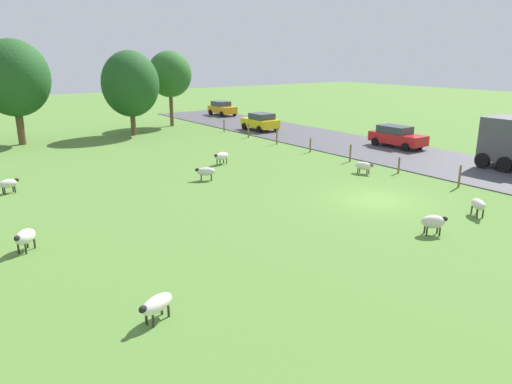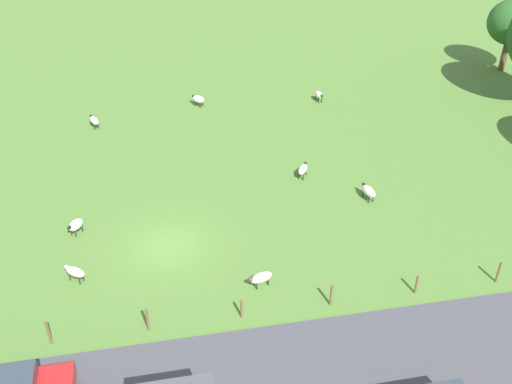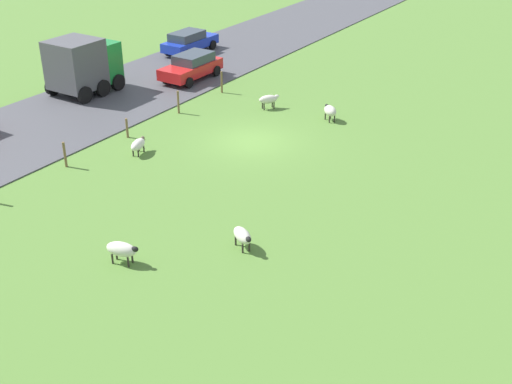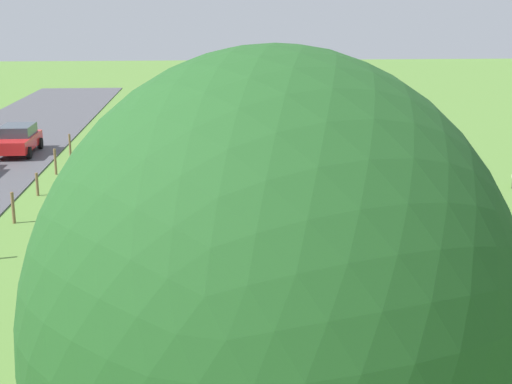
{
  "view_description": "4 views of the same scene",
  "coord_description": "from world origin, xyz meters",
  "px_view_note": "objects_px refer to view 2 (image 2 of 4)",
  "views": [
    {
      "loc": [
        -18.35,
        -15.02,
        7.04
      ],
      "look_at": [
        -5.8,
        2.38,
        0.83
      ],
      "focal_mm": 33.2,
      "sensor_mm": 36.0,
      "label": 1
    },
    {
      "loc": [
        23.71,
        0.16,
        19.31
      ],
      "look_at": [
        -2.3,
        5.04,
        1.17
      ],
      "focal_mm": 41.47,
      "sensor_mm": 36.0,
      "label": 2
    },
    {
      "loc": [
        -16.38,
        25.1,
        12.8
      ],
      "look_at": [
        -4.52,
        6.66,
        1.37
      ],
      "focal_mm": 46.24,
      "sensor_mm": 36.0,
      "label": 3
    },
    {
      "loc": [
        -1.54,
        33.1,
        7.8
      ],
      "look_at": [
        -3.62,
        6.88,
        0.99
      ],
      "focal_mm": 49.71,
      "sensor_mm": 36.0,
      "label": 4
    }
  ],
  "objects_px": {
    "sheep_0": "(198,99)",
    "sheep_4": "(75,272)",
    "sheep_2": "(369,191)",
    "sheep_3": "(319,95)",
    "sheep_7": "(261,278)",
    "sheep_6": "(303,169)",
    "sheep_1": "(94,121)",
    "sheep_5": "(75,225)"
  },
  "relations": [
    {
      "from": "sheep_0",
      "to": "sheep_4",
      "type": "xyz_separation_m",
      "value": [
        17.48,
        -7.66,
        -0.02
      ]
    },
    {
      "from": "sheep_0",
      "to": "sheep_2",
      "type": "height_order",
      "value": "sheep_0"
    },
    {
      "from": "sheep_3",
      "to": "sheep_7",
      "type": "relative_size",
      "value": 0.87
    },
    {
      "from": "sheep_2",
      "to": "sheep_4",
      "type": "xyz_separation_m",
      "value": [
        3.85,
        -15.83,
        -0.02
      ]
    },
    {
      "from": "sheep_0",
      "to": "sheep_6",
      "type": "distance_m",
      "value": 11.83
    },
    {
      "from": "sheep_0",
      "to": "sheep_6",
      "type": "relative_size",
      "value": 0.93
    },
    {
      "from": "sheep_0",
      "to": "sheep_2",
      "type": "distance_m",
      "value": 15.9
    },
    {
      "from": "sheep_1",
      "to": "sheep_3",
      "type": "xyz_separation_m",
      "value": [
        -1.06,
        16.23,
        0.02
      ]
    },
    {
      "from": "sheep_1",
      "to": "sheep_2",
      "type": "relative_size",
      "value": 0.98
    },
    {
      "from": "sheep_5",
      "to": "sheep_3",
      "type": "bearing_deg",
      "value": 127.7
    },
    {
      "from": "sheep_3",
      "to": "sheep_5",
      "type": "bearing_deg",
      "value": -52.3
    },
    {
      "from": "sheep_3",
      "to": "sheep_6",
      "type": "height_order",
      "value": "sheep_6"
    },
    {
      "from": "sheep_1",
      "to": "sheep_4",
      "type": "bearing_deg",
      "value": -1.09
    },
    {
      "from": "sheep_6",
      "to": "sheep_2",
      "type": "bearing_deg",
      "value": 45.78
    },
    {
      "from": "sheep_3",
      "to": "sheep_6",
      "type": "relative_size",
      "value": 0.93
    },
    {
      "from": "sheep_3",
      "to": "sheep_4",
      "type": "distance_m",
      "value": 23.44
    },
    {
      "from": "sheep_2",
      "to": "sheep_5",
      "type": "height_order",
      "value": "sheep_5"
    },
    {
      "from": "sheep_0",
      "to": "sheep_5",
      "type": "distance_m",
      "value": 15.87
    },
    {
      "from": "sheep_0",
      "to": "sheep_2",
      "type": "xyz_separation_m",
      "value": [
        13.63,
        8.18,
        -0.0
      ]
    },
    {
      "from": "sheep_2",
      "to": "sheep_6",
      "type": "height_order",
      "value": "sheep_2"
    },
    {
      "from": "sheep_2",
      "to": "sheep_7",
      "type": "relative_size",
      "value": 1.02
    },
    {
      "from": "sheep_4",
      "to": "sheep_5",
      "type": "height_order",
      "value": "sheep_5"
    },
    {
      "from": "sheep_1",
      "to": "sheep_5",
      "type": "relative_size",
      "value": 1.16
    },
    {
      "from": "sheep_5",
      "to": "sheep_6",
      "type": "distance_m",
      "value": 13.35
    },
    {
      "from": "sheep_2",
      "to": "sheep_6",
      "type": "xyz_separation_m",
      "value": [
        -2.97,
        -3.05,
        -0.03
      ]
    },
    {
      "from": "sheep_0",
      "to": "sheep_1",
      "type": "height_order",
      "value": "sheep_0"
    },
    {
      "from": "sheep_1",
      "to": "sheep_7",
      "type": "height_order",
      "value": "sheep_1"
    },
    {
      "from": "sheep_0",
      "to": "sheep_7",
      "type": "bearing_deg",
      "value": 2.58
    },
    {
      "from": "sheep_2",
      "to": "sheep_1",
      "type": "bearing_deg",
      "value": -127.02
    },
    {
      "from": "sheep_2",
      "to": "sheep_7",
      "type": "bearing_deg",
      "value": -51.62
    },
    {
      "from": "sheep_2",
      "to": "sheep_4",
      "type": "bearing_deg",
      "value": -76.34
    },
    {
      "from": "sheep_1",
      "to": "sheep_7",
      "type": "bearing_deg",
      "value": 25.2
    },
    {
      "from": "sheep_3",
      "to": "sheep_7",
      "type": "height_order",
      "value": "sheep_3"
    },
    {
      "from": "sheep_2",
      "to": "sheep_7",
      "type": "xyz_separation_m",
      "value": [
        5.78,
        -7.3,
        -0.08
      ]
    },
    {
      "from": "sheep_4",
      "to": "sheep_3",
      "type": "bearing_deg",
      "value": 135.17
    },
    {
      "from": "sheep_0",
      "to": "sheep_3",
      "type": "height_order",
      "value": "sheep_0"
    },
    {
      "from": "sheep_0",
      "to": "sheep_1",
      "type": "xyz_separation_m",
      "value": [
        1.92,
        -7.36,
        -0.05
      ]
    },
    {
      "from": "sheep_6",
      "to": "sheep_7",
      "type": "relative_size",
      "value": 0.93
    },
    {
      "from": "sheep_7",
      "to": "sheep_5",
      "type": "bearing_deg",
      "value": -122.82
    },
    {
      "from": "sheep_1",
      "to": "sheep_5",
      "type": "bearing_deg",
      "value": -2.4
    },
    {
      "from": "sheep_3",
      "to": "sheep_7",
      "type": "distance_m",
      "value": 20.21
    },
    {
      "from": "sheep_5",
      "to": "sheep_6",
      "type": "bearing_deg",
      "value": 103.52
    }
  ]
}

